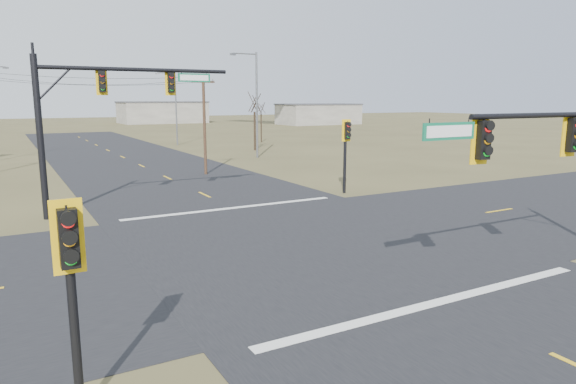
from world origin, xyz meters
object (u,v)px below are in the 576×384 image
object	(u,v)px
mast_arm_far	(99,102)
bare_tree_d	(261,107)
mast_arm_near	(569,148)
bare_tree_c	(254,102)
utility_pole_near	(204,122)
streetlight_b	(174,104)
pedestal_signal_ne	(346,140)
pedestal_signal_sw	(70,259)
streetlight_a	(255,99)

from	to	relation	value
mast_arm_far	bare_tree_d	world-z (taller)	mast_arm_far
mast_arm_near	bare_tree_c	distance (m)	45.30
utility_pole_near	streetlight_b	bearing A→B (deg)	77.73
mast_arm_far	pedestal_signal_ne	bearing A→B (deg)	-1.82
utility_pole_near	pedestal_signal_ne	bearing A→B (deg)	-68.33
mast_arm_near	pedestal_signal_sw	world-z (taller)	mast_arm_near
pedestal_signal_sw	utility_pole_near	xyz separation A→B (m)	(12.97, 28.51, 1.02)
pedestal_signal_ne	streetlight_b	bearing A→B (deg)	105.39
pedestal_signal_ne	utility_pole_near	bearing A→B (deg)	128.54
mast_arm_far	pedestal_signal_sw	xyz separation A→B (m)	(-3.59, -17.90, -2.61)
streetlight_b	mast_arm_far	bearing A→B (deg)	-92.39
utility_pole_near	bare_tree_d	xyz separation A→B (m)	(17.47, 25.49, 0.65)
mast_arm_near	pedestal_signal_ne	size ratio (longest dim) A/B	2.23
mast_arm_near	pedestal_signal_ne	xyz separation A→B (m)	(3.39, 16.36, -1.01)
streetlight_b	bare_tree_c	distance (m)	12.48
mast_arm_near	bare_tree_c	size ratio (longest dim) A/B	1.46
mast_arm_near	bare_tree_d	size ratio (longest dim) A/B	1.76
bare_tree_d	bare_tree_c	bearing A→B (deg)	-120.05
mast_arm_far	utility_pole_near	xyz separation A→B (m)	(9.38, 10.61, -1.59)
utility_pole_near	bare_tree_d	distance (m)	30.91
mast_arm_far	pedestal_signal_sw	bearing A→B (deg)	-97.35
mast_arm_near	pedestal_signal_ne	distance (m)	16.73
mast_arm_near	pedestal_signal_sw	distance (m)	14.43
utility_pole_near	streetlight_b	size ratio (longest dim) A/B	0.83
pedestal_signal_ne	pedestal_signal_sw	world-z (taller)	pedestal_signal_ne
mast_arm_near	streetlight_b	xyz separation A→B (m)	(4.39, 55.01, 0.84)
streetlight_a	bare_tree_d	xyz separation A→B (m)	(8.98, 16.77, -1.09)
bare_tree_d	utility_pole_near	bearing A→B (deg)	-124.43
streetlight_b	bare_tree_d	distance (m)	11.75
pedestal_signal_ne	streetlight_a	bearing A→B (deg)	96.74
streetlight_a	streetlight_b	bearing A→B (deg)	83.00
bare_tree_d	mast_arm_far	bearing A→B (deg)	-126.65
bare_tree_c	mast_arm_far	bearing A→B (deg)	-128.86
pedestal_signal_sw	bare_tree_d	world-z (taller)	bare_tree_d
bare_tree_c	bare_tree_d	distance (m)	11.37
mast_arm_far	utility_pole_near	bearing A→B (deg)	52.50
mast_arm_far	bare_tree_c	world-z (taller)	mast_arm_far
pedestal_signal_ne	bare_tree_c	bearing A→B (deg)	92.69
utility_pole_near	mast_arm_near	bearing A→B (deg)	-87.18
mast_arm_far	streetlight_a	distance (m)	26.33
bare_tree_c	mast_arm_near	bearing A→B (deg)	-103.27
mast_arm_near	mast_arm_far	bearing A→B (deg)	131.04
mast_arm_near	streetlight_b	distance (m)	55.20
pedestal_signal_ne	bare_tree_d	bearing A→B (deg)	88.20
bare_tree_d	streetlight_a	bearing A→B (deg)	-118.15
mast_arm_near	pedestal_signal_sw	xyz separation A→B (m)	(-14.37, -0.10, -1.30)
pedestal_signal_ne	bare_tree_d	distance (m)	39.65
streetlight_b	utility_pole_near	bearing A→B (deg)	-82.48
pedestal_signal_sw	bare_tree_d	xyz separation A→B (m)	(30.45, 54.00, 1.68)
streetlight_a	streetlight_b	distance (m)	18.10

